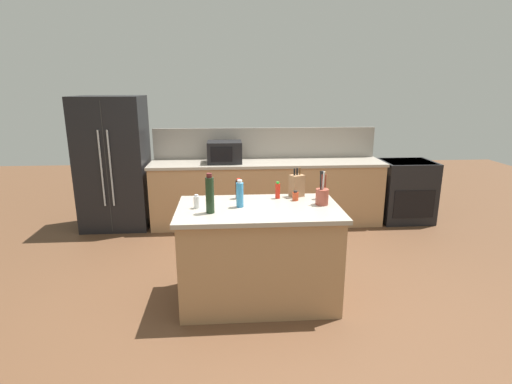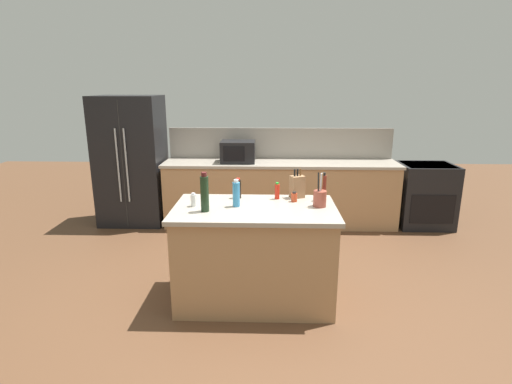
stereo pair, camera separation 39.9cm
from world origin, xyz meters
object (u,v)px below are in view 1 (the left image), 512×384
Objects in this scene: spice_jar_paprika at (295,196)px; utensil_crock at (322,196)px; dish_soap_bottle at (240,194)px; salt_shaker at (197,202)px; range_oven at (405,190)px; knife_block at (297,185)px; wine_bottle at (210,194)px; soy_sauce_bottle at (239,189)px; hot_sauce_bottle at (278,191)px; refrigerator at (114,163)px; vinegar_bottle at (323,186)px; microwave at (225,152)px.

utensil_crock is at bearing -34.38° from spice_jar_paprika.
dish_soap_bottle reaches higher than salt_shaker.
knife_block is at bearing -137.25° from range_oven.
wine_bottle reaches higher than spice_jar_paprika.
utensil_crock is 1.59× the size of soy_sauce_bottle.
soy_sauce_bottle is at bearing 176.54° from hot_sauce_bottle.
knife_block is at bearing 75.98° from spice_jar_paprika.
refrigerator reaches higher than spice_jar_paprika.
vinegar_bottle is 2.17× the size of salt_shaker.
microwave is at bearing 105.40° from hot_sauce_bottle.
salt_shaker is at bearing 131.25° from wine_bottle.
range_oven is at bearing 36.09° from soy_sauce_bottle.
soy_sauce_bottle is 0.79× the size of dish_soap_bottle.
spice_jar_paprika is (0.69, -2.00, -0.11)m from microwave.
salt_shaker is at bearing -96.50° from microwave.
utensil_crock reaches higher than hot_sauce_bottle.
refrigerator reaches higher than knife_block.
wine_bottle reaches higher than knife_block.
utensil_crock is at bearing -67.02° from microwave.
soy_sauce_bottle is at bearing 175.77° from vinegar_bottle.
dish_soap_bottle is 0.40m from salt_shaker.
wine_bottle is at bearing -140.77° from range_oven.
refrigerator reaches higher than range_oven.
wine_bottle reaches higher than dish_soap_bottle.
microwave is at bearing 116.39° from vinegar_bottle.
microwave is 2.35m from utensil_crock.
microwave is at bearing 112.98° from utensil_crock.
refrigerator is 3.25m from vinegar_bottle.
range_oven is at bearing 16.65° from knife_block.
vinegar_bottle is at bearing 15.12° from dish_soap_bottle.
vinegar_bottle is (-1.77, -1.95, 0.60)m from range_oven.
refrigerator reaches higher than soy_sauce_bottle.
vinegar_bottle is at bearing -63.61° from microwave.
microwave is 2.00m from knife_block.
microwave is 1.92× the size of dish_soap_bottle.
refrigerator reaches higher than utensil_crock.
utensil_crock is 0.46m from hot_sauce_bottle.
dish_soap_bottle is 0.72× the size of wine_bottle.
utensil_crock is at bearing -104.80° from vinegar_bottle.
dish_soap_bottle is (-0.77, -0.02, 0.04)m from utensil_crock.
spice_jar_paprika is at bearing 145.62° from utensil_crock.
utensil_crock reaches higher than dish_soap_bottle.
soy_sauce_bottle is 0.52m from wine_bottle.
vinegar_bottle is (0.83, -0.06, 0.04)m from soy_sauce_bottle.
refrigerator is 2.04× the size of range_oven.
spice_jar_paprika is at bearing -42.07° from refrigerator.
knife_block is 0.82× the size of wine_bottle.
knife_block is 1.44× the size of soy_sauce_bottle.
dish_soap_bottle reaches higher than soy_sauce_bottle.
vinegar_bottle reaches higher than spice_jar_paprika.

